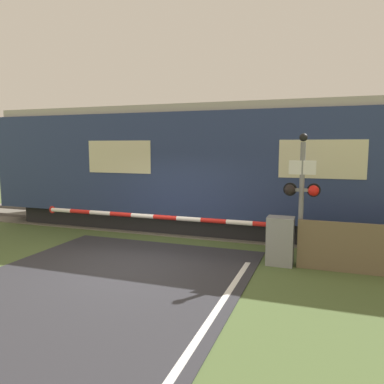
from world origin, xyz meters
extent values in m
plane|color=#4C6033|center=(0.00, 0.00, 0.00)|extent=(80.00, 80.00, 0.00)
cube|color=#666056|center=(0.00, 4.33, 0.01)|extent=(36.00, 3.20, 0.03)
cube|color=#595451|center=(0.00, 3.61, 0.08)|extent=(36.00, 0.08, 0.10)
cube|color=#595451|center=(0.00, 5.05, 0.08)|extent=(36.00, 0.08, 0.10)
cube|color=black|center=(3.99, 4.33, 0.30)|extent=(19.74, 2.71, 0.60)
cube|color=navy|center=(3.99, 4.33, 2.15)|extent=(21.46, 3.18, 3.10)
cube|color=#ADA89E|center=(3.99, 4.33, 3.82)|extent=(21.03, 2.93, 0.24)
cube|color=beige|center=(3.99, 2.73, 2.38)|extent=(2.15, 0.02, 0.99)
cube|color=beige|center=(-1.91, 2.73, 2.38)|extent=(2.15, 0.02, 0.99)
cube|color=gray|center=(3.17, 1.16, 0.56)|extent=(0.60, 0.44, 1.12)
cylinder|color=gray|center=(3.17, 1.16, 0.92)|extent=(0.16, 0.16, 0.18)
cylinder|color=red|center=(2.86, 1.16, 0.92)|extent=(0.64, 0.11, 0.11)
cylinder|color=white|center=(2.22, 1.16, 0.92)|extent=(0.64, 0.11, 0.11)
cylinder|color=red|center=(1.58, 1.16, 0.92)|extent=(0.64, 0.11, 0.11)
cylinder|color=white|center=(0.95, 1.16, 0.92)|extent=(0.64, 0.11, 0.11)
cylinder|color=red|center=(0.31, 1.16, 0.92)|extent=(0.64, 0.11, 0.11)
cylinder|color=white|center=(-0.33, 1.16, 0.92)|extent=(0.64, 0.11, 0.11)
cylinder|color=red|center=(-0.96, 1.16, 0.92)|extent=(0.64, 0.11, 0.11)
cylinder|color=white|center=(-1.60, 1.16, 0.92)|extent=(0.64, 0.11, 0.11)
cylinder|color=red|center=(-2.23, 1.16, 0.92)|extent=(0.64, 0.11, 0.11)
cylinder|color=white|center=(-2.87, 1.16, 0.92)|extent=(0.64, 0.11, 0.11)
cylinder|color=red|center=(-3.19, 1.16, 0.92)|extent=(0.20, 0.02, 0.20)
cylinder|color=gray|center=(3.60, 1.26, 1.40)|extent=(0.11, 0.11, 2.81)
cube|color=gray|center=(3.60, 1.26, 1.74)|extent=(0.63, 0.07, 0.07)
sphere|color=black|center=(3.34, 1.21, 1.74)|extent=(0.24, 0.24, 0.24)
sphere|color=red|center=(3.86, 1.21, 1.74)|extent=(0.24, 0.24, 0.24)
cylinder|color=black|center=(3.34, 1.32, 1.74)|extent=(0.30, 0.06, 0.30)
cylinder|color=black|center=(3.86, 1.32, 1.74)|extent=(0.30, 0.06, 0.30)
cube|color=white|center=(3.60, 1.22, 2.25)|extent=(0.58, 0.02, 0.31)
sphere|color=black|center=(3.60, 1.26, 2.91)|extent=(0.18, 0.18, 0.18)
camera|label=1|loc=(4.06, -7.39, 2.73)|focal=35.00mm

